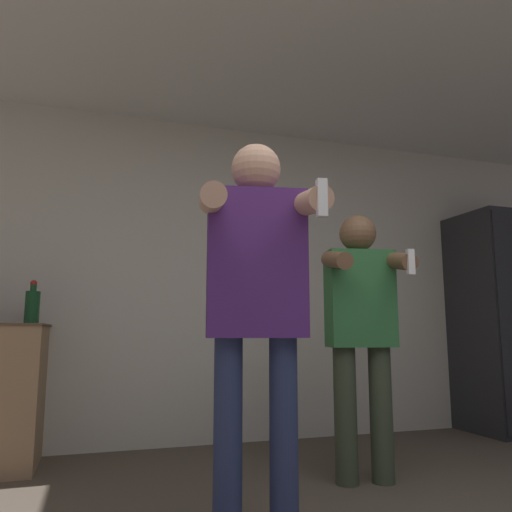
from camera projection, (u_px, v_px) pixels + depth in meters
The scene contains 6 objects.
wall_back at pixel (218, 279), 4.03m from camera, with size 7.00×0.06×2.55m.
ceiling_slab at pixel (279, 29), 2.87m from camera, with size 7.00×3.34×0.05m.
refrigerator at pixel (504, 321), 4.41m from camera, with size 0.72×0.67×1.90m.
bottle_red_label at pixel (32, 306), 3.28m from camera, with size 0.09×0.09×0.29m.
person_woman_foreground at pixel (257, 290), 2.08m from camera, with size 0.55×0.55×1.66m.
person_man_side at pixel (361, 321), 2.94m from camera, with size 0.52×0.50×1.55m.
Camera 1 is at (-0.93, -1.07, 0.85)m, focal length 35.00 mm.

